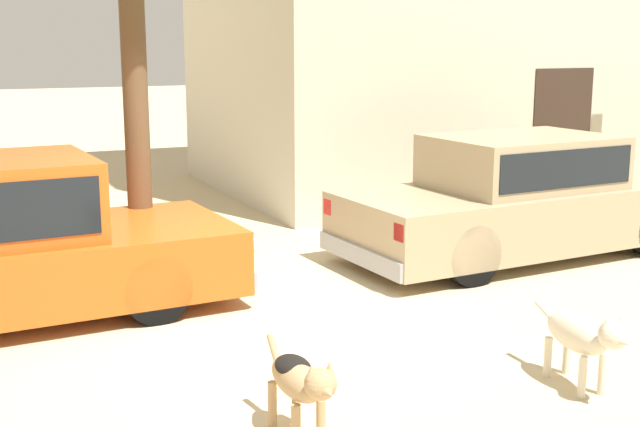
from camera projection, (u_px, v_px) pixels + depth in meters
ground_plane at (237, 323)px, 7.64m from camera, size 80.00×80.00×0.00m
parked_sedan_second at (522, 197)px, 9.95m from camera, size 4.71×1.99×1.43m
stray_dog_spotted at (300, 380)px, 5.29m from camera, size 0.23×0.99×0.65m
stray_dog_tan at (583, 336)px, 6.11m from camera, size 0.28×1.07×0.67m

